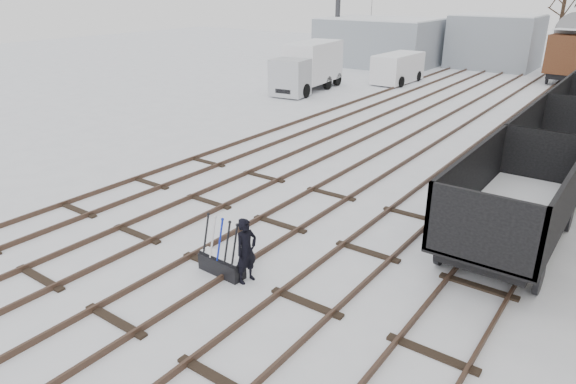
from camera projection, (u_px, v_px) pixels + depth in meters
The scene contains 13 objects.
ground at pixel (211, 265), 13.43m from camera, with size 120.00×120.00×0.00m, color white.
tracks at pixel (418, 142), 23.68m from camera, with size 13.90×52.00×0.16m.
shed_left at pixel (381, 41), 46.78m from camera, with size 10.00×8.00×4.10m.
shed_right at pixel (495, 41), 44.83m from camera, with size 7.00×6.00×4.50m.
ground_frame at pixel (222, 263), 12.96m from camera, with size 1.32×0.48×1.49m.
worker at pixel (246, 251), 12.42m from camera, with size 0.61×0.40×1.68m, color black.
freight_wagon_a at pixel (513, 213), 14.04m from camera, with size 2.59×6.48×2.65m.
freight_wagon_b at pixel (557, 155), 18.85m from camera, with size 2.59×6.48×2.65m.
box_van_wagon at pixel (573, 51), 37.72m from camera, with size 3.20×5.40×3.95m.
lorry at pixel (308, 66), 35.10m from camera, with size 2.85×7.24×3.21m.
panel_van at pixel (398, 68), 38.13m from camera, with size 2.22×4.90×2.13m.
crane at pixel (338, 35), 48.08m from camera, with size 2.43×5.59×9.38m.
tree_far_left at pixel (559, 31), 43.50m from camera, with size 0.30×0.30×6.40m, color black.
Camera 1 is at (8.49, -8.34, 6.82)m, focal length 32.00 mm.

